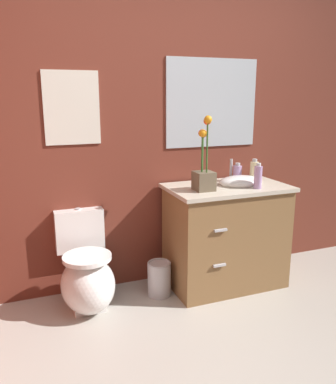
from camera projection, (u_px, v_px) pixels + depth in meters
wall_back at (190, 128)px, 3.20m from camera, size 4.51×0.05×2.50m
toilet at (87, 276)px, 2.84m from camera, size 0.38×0.59×0.69m
vanity_cabinet at (226, 234)px, 3.17m from camera, size 0.94×0.56×1.01m
flower_vase at (204, 168)px, 2.88m from camera, size 0.14×0.14×0.55m
soap_bottle at (258, 177)px, 2.96m from camera, size 0.06×0.06×0.19m
lotion_bottle at (254, 171)px, 3.20m from camera, size 0.07×0.07×0.19m
hand_wash_bottle at (237, 173)px, 3.22m from camera, size 0.07×0.07×0.15m
trash_bin at (159, 278)px, 3.04m from camera, size 0.18×0.18×0.27m
wall_poster at (72, 108)px, 2.80m from camera, size 0.39×0.01×0.52m
wall_mirror at (212, 103)px, 3.19m from camera, size 0.80×0.01×0.70m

